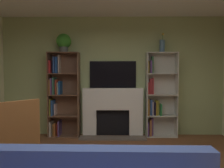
{
  "coord_description": "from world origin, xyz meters",
  "views": [
    {
      "loc": [
        0.04,
        -2.27,
        1.45
      ],
      "look_at": [
        0.0,
        1.1,
        1.29
      ],
      "focal_mm": 33.9,
      "sensor_mm": 36.0,
      "label": 1
    }
  ],
  "objects_px": {
    "bookshelf_left": "(61,94)",
    "armchair": "(8,149)",
    "fireplace": "(113,111)",
    "bookshelf_right": "(158,97)",
    "tv": "(113,75)",
    "potted_plant": "(64,42)",
    "vase_with_flowers": "(162,46)"
  },
  "relations": [
    {
      "from": "armchair",
      "to": "bookshelf_left",
      "type": "bearing_deg",
      "value": 90.12
    },
    {
      "from": "armchair",
      "to": "tv",
      "type": "bearing_deg",
      "value": 64.71
    },
    {
      "from": "fireplace",
      "to": "armchair",
      "type": "distance_m",
      "value": 2.77
    },
    {
      "from": "fireplace",
      "to": "bookshelf_right",
      "type": "distance_m",
      "value": 1.09
    },
    {
      "from": "tv",
      "to": "bookshelf_left",
      "type": "bearing_deg",
      "value": -175.64
    },
    {
      "from": "bookshelf_right",
      "to": "vase_with_flowers",
      "type": "relative_size",
      "value": 4.4
    },
    {
      "from": "vase_with_flowers",
      "to": "tv",
      "type": "bearing_deg",
      "value": 173.94
    },
    {
      "from": "tv",
      "to": "bookshelf_right",
      "type": "height_order",
      "value": "bookshelf_right"
    },
    {
      "from": "tv",
      "to": "bookshelf_right",
      "type": "relative_size",
      "value": 0.56
    },
    {
      "from": "potted_plant",
      "to": "vase_with_flowers",
      "type": "xyz_separation_m",
      "value": [
        2.25,
        0.0,
        -0.08
      ]
    },
    {
      "from": "tv",
      "to": "vase_with_flowers",
      "type": "relative_size",
      "value": 2.46
    },
    {
      "from": "potted_plant",
      "to": "armchair",
      "type": "bearing_deg",
      "value": -92.03
    },
    {
      "from": "tv",
      "to": "bookshelf_left",
      "type": "xyz_separation_m",
      "value": [
        -1.22,
        -0.09,
        -0.46
      ]
    },
    {
      "from": "bookshelf_left",
      "to": "armchair",
      "type": "height_order",
      "value": "bookshelf_left"
    },
    {
      "from": "tv",
      "to": "vase_with_flowers",
      "type": "height_order",
      "value": "vase_with_flowers"
    },
    {
      "from": "bookshelf_right",
      "to": "potted_plant",
      "type": "distance_m",
      "value": 2.51
    },
    {
      "from": "bookshelf_right",
      "to": "armchair",
      "type": "height_order",
      "value": "bookshelf_right"
    },
    {
      "from": "bookshelf_left",
      "to": "vase_with_flowers",
      "type": "xyz_separation_m",
      "value": [
        2.34,
        -0.03,
        1.12
      ]
    },
    {
      "from": "fireplace",
      "to": "armchair",
      "type": "xyz_separation_m",
      "value": [
        -1.21,
        -2.49,
        -0.01
      ]
    },
    {
      "from": "bookshelf_right",
      "to": "potted_plant",
      "type": "bearing_deg",
      "value": -178.64
    },
    {
      "from": "tv",
      "to": "bookshelf_right",
      "type": "xyz_separation_m",
      "value": [
        1.04,
        -0.07,
        -0.52
      ]
    },
    {
      "from": "bookshelf_left",
      "to": "bookshelf_right",
      "type": "height_order",
      "value": "same"
    },
    {
      "from": "fireplace",
      "to": "tv",
      "type": "bearing_deg",
      "value": 90.0
    },
    {
      "from": "potted_plant",
      "to": "fireplace",
      "type": "bearing_deg",
      "value": 2.48
    },
    {
      "from": "bookshelf_left",
      "to": "vase_with_flowers",
      "type": "distance_m",
      "value": 2.6
    },
    {
      "from": "fireplace",
      "to": "potted_plant",
      "type": "bearing_deg",
      "value": -177.52
    },
    {
      "from": "bookshelf_left",
      "to": "armchair",
      "type": "relative_size",
      "value": 1.69
    },
    {
      "from": "bookshelf_left",
      "to": "bookshelf_right",
      "type": "distance_m",
      "value": 2.26
    },
    {
      "from": "potted_plant",
      "to": "bookshelf_left",
      "type": "bearing_deg",
      "value": 163.56
    },
    {
      "from": "fireplace",
      "to": "tv",
      "type": "xyz_separation_m",
      "value": [
        0.0,
        0.07,
        0.85
      ]
    },
    {
      "from": "tv",
      "to": "vase_with_flowers",
      "type": "bearing_deg",
      "value": -6.06
    },
    {
      "from": "fireplace",
      "to": "bookshelf_left",
      "type": "bearing_deg",
      "value": -178.99
    }
  ]
}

